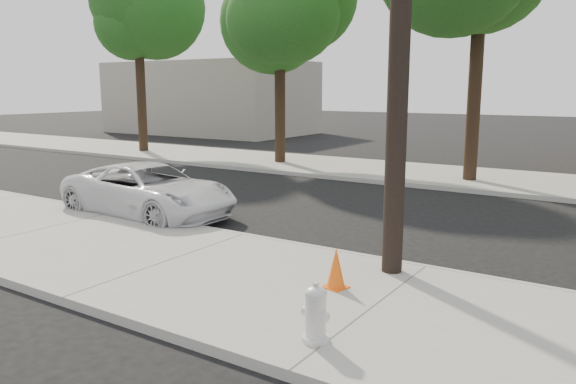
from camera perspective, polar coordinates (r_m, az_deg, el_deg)
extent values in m
plane|color=black|center=(13.70, 0.90, -2.98)|extent=(120.00, 120.00, 0.00)
cube|color=gray|center=(10.42, -11.91, -7.14)|extent=(90.00, 4.40, 0.15)
cube|color=gray|center=(21.24, 13.23, 1.78)|extent=(90.00, 5.00, 0.15)
cube|color=#9E9B93|center=(12.01, -4.47, -4.59)|extent=(90.00, 0.12, 0.16)
cube|color=gray|center=(41.38, -7.90, 9.45)|extent=(14.00, 8.00, 5.00)
cylinder|color=black|center=(28.58, -14.64, 8.58)|extent=(0.44, 0.44, 4.50)
sphere|color=#193F12|center=(28.72, -15.00, 16.07)|extent=(4.50, 4.50, 4.50)
cylinder|color=black|center=(23.48, -0.82, 8.26)|extent=(0.44, 0.44, 4.25)
sphere|color=#193F12|center=(23.61, -0.84, 16.84)|extent=(4.20, 4.20, 4.20)
cylinder|color=black|center=(19.75, 18.33, 8.04)|extent=(0.44, 0.44, 4.75)
imported|color=white|center=(14.53, -13.94, 0.17)|extent=(4.87, 2.38, 1.33)
cylinder|color=silver|center=(7.10, 2.79, -14.64)|extent=(0.34, 0.34, 0.06)
cylinder|color=silver|center=(6.99, 2.81, -12.71)|extent=(0.25, 0.25, 0.58)
ellipsoid|color=silver|center=(6.87, 2.83, -10.31)|extent=(0.28, 0.28, 0.19)
cylinder|color=silver|center=(6.97, 2.81, -12.26)|extent=(0.37, 0.16, 0.12)
cylinder|color=silver|center=(6.97, 2.81, -12.26)|extent=(0.17, 0.21, 0.15)
cube|color=#FA5B0D|center=(8.85, 4.86, -9.59)|extent=(0.40, 0.40, 0.02)
cone|color=#FA5B0D|center=(8.75, 4.89, -7.67)|extent=(0.35, 0.35, 0.64)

